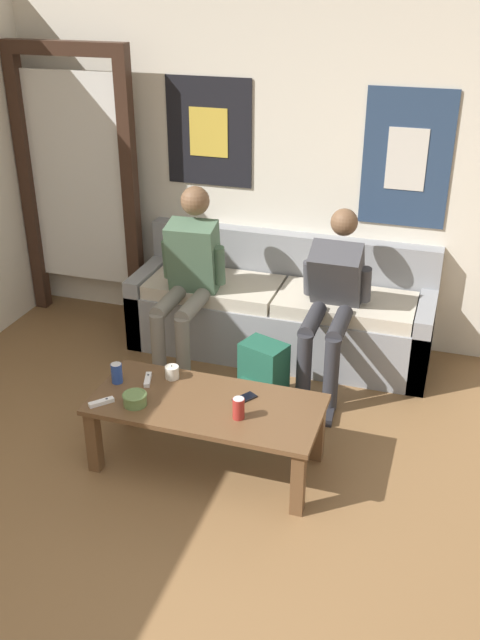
# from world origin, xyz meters

# --- Properties ---
(ground_plane) EXTENTS (18.00, 18.00, 0.00)m
(ground_plane) POSITION_xyz_m (0.00, 0.00, 0.00)
(ground_plane) COLOR brown
(wall_back) EXTENTS (10.00, 0.07, 2.55)m
(wall_back) POSITION_xyz_m (-0.00, 2.97, 1.28)
(wall_back) COLOR silver
(wall_back) RESTS_ON ground_plane
(door_frame) EXTENTS (1.00, 0.10, 2.15)m
(door_frame) POSITION_xyz_m (-1.86, 2.75, 1.20)
(door_frame) COLOR #382319
(door_frame) RESTS_ON ground_plane
(couch) EXTENTS (2.21, 0.70, 0.84)m
(couch) POSITION_xyz_m (-0.18, 2.61, 0.30)
(couch) COLOR gray
(couch) RESTS_ON ground_plane
(coffee_table) EXTENTS (1.31, 0.60, 0.43)m
(coffee_table) POSITION_xyz_m (-0.22, 1.13, 0.36)
(coffee_table) COLOR brown
(coffee_table) RESTS_ON ground_plane
(person_seated_adult) EXTENTS (0.47, 0.83, 1.28)m
(person_seated_adult) POSITION_xyz_m (-0.75, 2.23, 0.70)
(person_seated_adult) COLOR gray
(person_seated_adult) RESTS_ON ground_plane
(person_seated_teen) EXTENTS (0.47, 0.95, 1.17)m
(person_seated_teen) POSITION_xyz_m (0.26, 2.28, 0.65)
(person_seated_teen) COLOR #2D2D33
(person_seated_teen) RESTS_ON ground_plane
(backpack) EXTENTS (0.33, 0.29, 0.46)m
(backpack) POSITION_xyz_m (-0.09, 1.83, 0.22)
(backpack) COLOR #1E5642
(backpack) RESTS_ON ground_plane
(ceramic_bowl) EXTENTS (0.14, 0.14, 0.07)m
(ceramic_bowl) POSITION_xyz_m (-0.59, 0.99, 0.47)
(ceramic_bowl) COLOR #607F47
(ceramic_bowl) RESTS_ON coffee_table
(pillar_candle) EXTENTS (0.08, 0.08, 0.09)m
(pillar_candle) POSITION_xyz_m (-0.51, 1.32, 0.46)
(pillar_candle) COLOR silver
(pillar_candle) RESTS_ON coffee_table
(drink_can_blue) EXTENTS (0.07, 0.07, 0.12)m
(drink_can_blue) POSITION_xyz_m (-0.80, 1.18, 0.49)
(drink_can_blue) COLOR #28479E
(drink_can_blue) RESTS_ON coffee_table
(drink_can_red) EXTENTS (0.07, 0.07, 0.12)m
(drink_can_red) POSITION_xyz_m (0.00, 1.04, 0.49)
(drink_can_red) COLOR maroon
(drink_can_red) RESTS_ON coffee_table
(game_controller_near_left) EXTENTS (0.08, 0.15, 0.03)m
(game_controller_near_left) POSITION_xyz_m (-0.63, 1.24, 0.44)
(game_controller_near_left) COLOR white
(game_controller_near_left) RESTS_ON coffee_table
(game_controller_near_right) EXTENTS (0.12, 0.13, 0.03)m
(game_controller_near_right) POSITION_xyz_m (-0.78, 0.94, 0.44)
(game_controller_near_right) COLOR white
(game_controller_near_right) RESTS_ON coffee_table
(cell_phone) EXTENTS (0.13, 0.15, 0.01)m
(cell_phone) POSITION_xyz_m (-0.02, 1.23, 0.43)
(cell_phone) COLOR black
(cell_phone) RESTS_ON coffee_table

